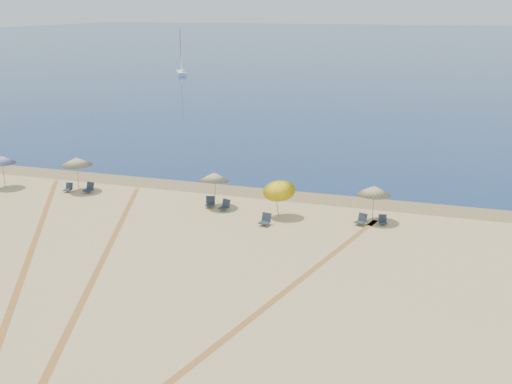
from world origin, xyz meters
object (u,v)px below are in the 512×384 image
Objects in this scene: umbrella_0 at (2,160)px; chair_5 at (265,220)px; umbrella_4 at (374,190)px; umbrella_1 at (76,161)px; sailboat_0 at (181,61)px; umbrella_3 at (279,187)px; chair_6 at (361,220)px; chair_7 at (383,220)px; chair_4 at (225,206)px; chair_1 at (68,188)px; chair_3 at (210,202)px; chair_2 at (89,188)px; umbrella_2 at (214,177)px.

umbrella_0 reaches higher than chair_5.
umbrella_4 is 7.00m from chair_5.
sailboat_0 is (-24.36, 72.71, 0.43)m from umbrella_1.
chair_6 is at bearing 2.09° from umbrella_3.
chair_4 is at bearing 171.18° from chair_7.
chair_1 is 0.82× the size of chair_3.
umbrella_1 reaches higher than chair_7.
chair_2 reaches higher than chair_3.
umbrella_4 reaches higher than chair_1.
chair_3 is 0.99× the size of chair_6.
sailboat_0 reaches higher than chair_5.
chair_3 is (-0.27, -0.18, -1.78)m from umbrella_2.
chair_5 is at bearing -10.40° from umbrella_1.
umbrella_4 is 2.99× the size of chair_2.
umbrella_0 reaches higher than chair_4.
chair_1 is (-0.59, -0.43, -1.93)m from umbrella_1.
chair_1 is 1.57m from chair_2.
chair_3 is at bearing -146.22° from umbrella_2.
umbrella_2 is 2.97× the size of chair_4.
umbrella_2 is 2.97× the size of chair_6.
umbrella_0 is at bearing -178.24° from umbrella_4.
chair_6 is (5.66, 1.82, -0.02)m from chair_5.
chair_4 is (-3.75, 0.23, -1.67)m from umbrella_3.
umbrella_3 is at bearing -9.06° from umbrella_2.
chair_6 is (9.02, -0.03, -0.01)m from chair_4.
chair_1 is at bearing -162.83° from chair_2.
chair_2 is (1.55, 0.26, 0.04)m from chair_1.
chair_1 is (5.15, 0.49, -1.85)m from umbrella_0.
chair_3 is at bearing -93.06° from sailboat_0.
umbrella_2 is 3.67× the size of chair_1.
umbrella_2 reaches higher than chair_3.
chair_6 is (20.74, -0.94, -1.91)m from umbrella_1.
chair_5 reaches higher than chair_6.
umbrella_1 is 15.45m from chair_5.
sailboat_0 is at bearing 143.13° from chair_6.
umbrella_3 reaches higher than umbrella_0.
umbrella_1 is 3.10× the size of chair_3.
umbrella_4 is 10.92m from chair_3.
chair_3 is at bearing -177.45° from umbrella_4.
chair_6 is at bearing 27.58° from chair_5.
umbrella_3 is at bearing 13.00° from chair_4.
umbrella_0 is at bearing -175.36° from chair_5.
chair_1 is 22.58m from chair_7.
chair_1 is at bearing 168.74° from chair_7.
umbrella_1 reaches higher than umbrella_2.
chair_7 is at bearing 6.72° from chair_2.
chair_2 is 0.95× the size of chair_6.
umbrella_4 is at bearing 137.55° from chair_7.
umbrella_1 is at bearing 175.80° from umbrella_3.
chair_7 is (6.52, 0.63, -1.72)m from umbrella_3.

